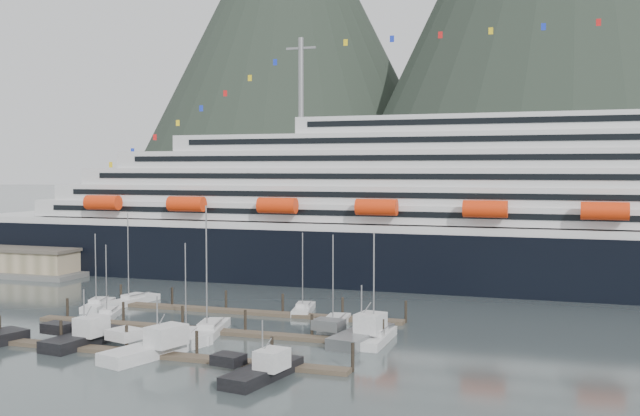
# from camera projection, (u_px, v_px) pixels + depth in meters

# --- Properties ---
(ground) EXTENTS (1600.00, 1600.00, 0.00)m
(ground) POSITION_uv_depth(u_px,v_px,m) (224.00, 340.00, 91.70)
(ground) COLOR #445051
(ground) RESTS_ON ground
(cruise_ship) EXTENTS (210.00, 30.40, 50.30)m
(cruise_ship) POSITION_uv_depth(u_px,v_px,m) (511.00, 219.00, 133.48)
(cruise_ship) COLOR black
(cruise_ship) RESTS_ON ground
(dock_near) EXTENTS (48.18, 2.28, 3.20)m
(dock_near) POSITION_uv_depth(u_px,v_px,m) (145.00, 353.00, 83.85)
(dock_near) COLOR #4C4131
(dock_near) RESTS_ON ground
(dock_mid) EXTENTS (48.18, 2.28, 3.20)m
(dock_mid) POSITION_uv_depth(u_px,v_px,m) (200.00, 329.00, 96.15)
(dock_mid) COLOR #4C4131
(dock_mid) RESTS_ON ground
(dock_far) EXTENTS (48.18, 2.28, 3.20)m
(dock_far) POSITION_uv_depth(u_px,v_px,m) (242.00, 311.00, 108.45)
(dock_far) COLOR #4C4131
(dock_far) RESTS_ON ground
(sailboat_a) EXTENTS (5.05, 9.35, 11.78)m
(sailboat_a) POSITION_uv_depth(u_px,v_px,m) (98.00, 306.00, 112.23)
(sailboat_a) COLOR silver
(sailboat_a) RESTS_ON ground
(sailboat_b) EXTENTS (5.00, 8.95, 10.77)m
(sailboat_b) POSITION_uv_depth(u_px,v_px,m) (109.00, 315.00, 105.31)
(sailboat_b) COLOR silver
(sailboat_b) RESTS_ON ground
(sailboat_c) EXTENTS (4.04, 8.38, 12.35)m
(sailboat_c) POSITION_uv_depth(u_px,v_px,m) (188.00, 337.00, 91.59)
(sailboat_c) COLOR silver
(sailboat_c) RESTS_ON ground
(sailboat_d) EXTENTS (5.62, 12.49, 16.94)m
(sailboat_d) POSITION_uv_depth(u_px,v_px,m) (209.00, 331.00, 94.43)
(sailboat_d) COLOR silver
(sailboat_d) RESTS_ON ground
(sailboat_e) EXTENTS (4.17, 10.08, 14.59)m
(sailboat_e) POSITION_uv_depth(u_px,v_px,m) (133.00, 301.00, 116.25)
(sailboat_e) COLOR silver
(sailboat_e) RESTS_ON ground
(sailboat_f) EXTENTS (4.12, 8.81, 12.17)m
(sailboat_f) POSITION_uv_depth(u_px,v_px,m) (303.00, 310.00, 108.95)
(sailboat_f) COLOR silver
(sailboat_f) RESTS_ON ground
(sailboat_g) EXTENTS (3.38, 10.23, 12.76)m
(sailboat_g) POSITION_uv_depth(u_px,v_px,m) (335.00, 323.00, 99.38)
(sailboat_g) COLOR silver
(sailboat_g) RESTS_ON ground
(sailboat_h) EXTENTS (3.01, 10.32, 13.91)m
(sailboat_h) POSITION_uv_depth(u_px,v_px,m) (376.00, 339.00, 90.26)
(sailboat_h) COLOR silver
(sailboat_h) RESTS_ON ground
(trawler_b) EXTENTS (8.85, 11.60, 7.30)m
(trawler_b) POSITION_uv_depth(u_px,v_px,m) (84.00, 337.00, 89.07)
(trawler_b) COLOR black
(trawler_b) RESTS_ON ground
(trawler_c) EXTENTS (11.08, 14.78, 7.32)m
(trawler_c) POSITION_uv_depth(u_px,v_px,m) (157.00, 346.00, 84.35)
(trawler_c) COLOR silver
(trawler_c) RESTS_ON ground
(trawler_d) EXTENTS (8.41, 11.29, 6.46)m
(trawler_d) POSITION_uv_depth(u_px,v_px,m) (262.00, 370.00, 74.63)
(trawler_d) COLOR black
(trawler_d) RESTS_ON ground
(trawler_e) EXTENTS (9.33, 12.23, 7.66)m
(trawler_e) POSITION_uv_depth(u_px,v_px,m) (360.00, 334.00, 90.39)
(trawler_e) COLOR gray
(trawler_e) RESTS_ON ground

